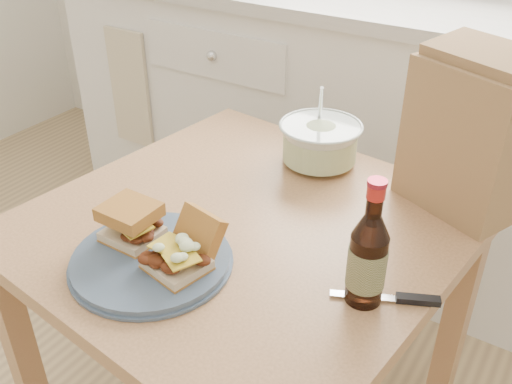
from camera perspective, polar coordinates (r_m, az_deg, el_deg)
The scene contains 9 objects.
cabinet_run at distance 2.07m, azimuth 12.47°, elevation 5.78°, with size 2.50×0.64×0.94m.
dining_table at distance 1.24m, azimuth -1.15°, elevation -6.65°, with size 0.91×0.91×0.68m.
plate at distance 1.07m, azimuth -10.44°, elevation -6.73°, with size 0.29×0.29×0.02m, color #465972.
sandwich_left at distance 1.10m, azimuth -12.40°, elevation -2.95°, with size 0.10×0.09×0.07m.
sandwich_right at distance 1.03m, azimuth -7.24°, elevation -5.72°, with size 0.12×0.16×0.09m.
coleslaw_bowl at distance 1.37m, azimuth 6.40°, elevation 4.77°, with size 0.20×0.20×0.20m.
beer_bottle at distance 0.95m, azimuth 11.10°, elevation -6.46°, with size 0.07×0.07×0.23m.
knife at distance 1.01m, azimuth 14.58°, elevation -10.29°, with size 0.18×0.09×0.01m.
paper_bag at distance 1.23m, azimuth 20.65°, elevation 5.07°, with size 0.24×0.16×0.31m, color #966E48.
Camera 1 is at (0.61, -0.07, 1.35)m, focal length 40.00 mm.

